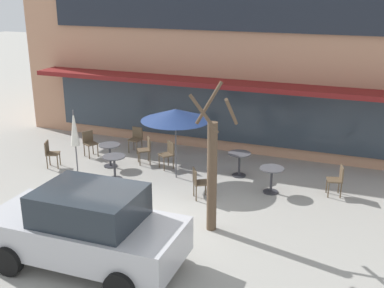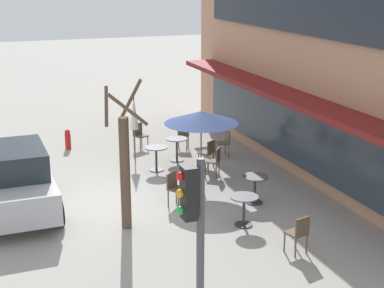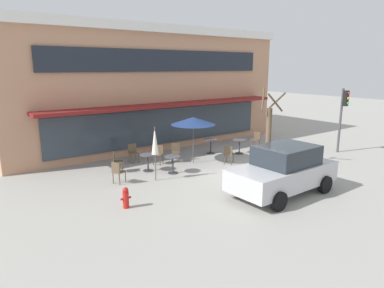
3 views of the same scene
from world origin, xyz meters
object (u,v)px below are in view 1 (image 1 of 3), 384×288
object	(u,v)px
cafe_chair_6	(168,153)
cafe_table_near_wall	(239,160)
cafe_chair_5	(50,152)
cafe_chair_1	(198,181)
cafe_chair_4	(337,178)
parked_sedan	(87,228)
cafe_chair_2	(89,142)
cafe_table_by_tree	(110,152)
patio_umbrella_green_folded	(176,115)
cafe_chair_3	(136,138)
cafe_table_streetside	(114,164)
patio_umbrella_cream_folded	(74,128)
cafe_table_mid_patio	(272,176)
street_tree	(212,170)
cafe_chair_0	(146,148)

from	to	relation	value
cafe_chair_6	cafe_table_near_wall	bearing A→B (deg)	4.38
cafe_chair_5	cafe_chair_6	xyz separation A→B (m)	(3.61, 1.34, 0.00)
cafe_chair_1	cafe_chair_4	world-z (taller)	same
cafe_table_near_wall	parked_sedan	xyz separation A→B (m)	(-1.60, -6.04, 0.36)
cafe_chair_2	cafe_chair_1	bearing A→B (deg)	-21.88
cafe_chair_1	parked_sedan	size ratio (longest dim) A/B	0.21
cafe_table_by_tree	cafe_chair_5	world-z (taller)	cafe_chair_5
patio_umbrella_green_folded	cafe_chair_3	xyz separation A→B (m)	(-2.29, 1.73, -1.50)
patio_umbrella_green_folded	cafe_chair_3	size ratio (longest dim) A/B	2.47
cafe_chair_2	cafe_chair_6	bearing A→B (deg)	-1.19
cafe_table_streetside	patio_umbrella_cream_folded	world-z (taller)	patio_umbrella_cream_folded
cafe_table_streetside	cafe_table_mid_patio	world-z (taller)	same
cafe_table_streetside	patio_umbrella_green_folded	bearing A→B (deg)	25.84
cafe_table_by_tree	cafe_chair_6	bearing A→B (deg)	17.37
patio_umbrella_green_folded	cafe_table_near_wall	bearing A→B (deg)	25.29
street_tree	parked_sedan	bearing A→B (deg)	-128.40
cafe_chair_4	cafe_table_by_tree	bearing A→B (deg)	-177.34
cafe_chair_0	cafe_chair_5	world-z (taller)	same
cafe_table_by_tree	cafe_chair_2	size ratio (longest dim) A/B	0.85
patio_umbrella_green_folded	cafe_chair_0	distance (m)	2.22
cafe_table_near_wall	cafe_chair_2	xyz separation A→B (m)	(-5.38, -0.12, 0.01)
cafe_table_streetside	patio_umbrella_cream_folded	size ratio (longest dim) A/B	0.35
cafe_chair_2	cafe_chair_4	bearing A→B (deg)	-2.07
cafe_chair_6	patio_umbrella_cream_folded	bearing A→B (deg)	-139.70
parked_sedan	cafe_chair_3	bearing A→B (deg)	109.73
cafe_table_by_tree	patio_umbrella_cream_folded	xyz separation A→B (m)	(-0.38, -1.31, 1.11)
cafe_chair_5	cafe_table_streetside	bearing A→B (deg)	-3.37
patio_umbrella_green_folded	cafe_chair_0	size ratio (longest dim) A/B	2.47
cafe_table_near_wall	cafe_chair_1	size ratio (longest dim) A/B	0.85
cafe_table_mid_patio	street_tree	bearing A→B (deg)	-107.94
cafe_chair_0	cafe_chair_1	distance (m)	3.30
cafe_table_near_wall	cafe_table_by_tree	xyz separation A→B (m)	(-4.19, -0.75, 0.00)
cafe_table_streetside	cafe_chair_4	world-z (taller)	cafe_chair_4
street_tree	cafe_table_near_wall	bearing A→B (deg)	95.39
cafe_table_near_wall	cafe_chair_3	distance (m)	4.17
cafe_table_near_wall	cafe_chair_5	xyz separation A→B (m)	(-5.96, -1.52, 0.01)
cafe_chair_1	patio_umbrella_cream_folded	bearing A→B (deg)	-179.69
cafe_chair_5	patio_umbrella_green_folded	bearing A→B (deg)	9.23
cafe_chair_5	parked_sedan	size ratio (longest dim) A/B	0.21
cafe_chair_6	cafe_table_streetside	bearing A→B (deg)	-127.35
patio_umbrella_cream_folded	cafe_chair_4	bearing A→B (deg)	12.24
cafe_chair_4	cafe_chair_6	xyz separation A→B (m)	(-5.34, 0.24, 0.00)
cafe_table_streetside	cafe_chair_3	world-z (taller)	cafe_chair_3
cafe_chair_0	cafe_chair_1	size ratio (longest dim) A/B	1.00
patio_umbrella_cream_folded	cafe_table_near_wall	bearing A→B (deg)	24.27
cafe_table_mid_patio	cafe_chair_4	distance (m)	1.84
patio_umbrella_green_folded	cafe_chair_2	world-z (taller)	patio_umbrella_green_folded
street_tree	cafe_chair_2	bearing A→B (deg)	148.72
parked_sedan	street_tree	world-z (taller)	street_tree
cafe_chair_0	cafe_chair_5	xyz separation A→B (m)	(-2.74, -1.48, 0.00)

